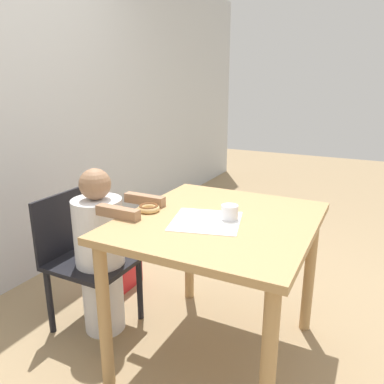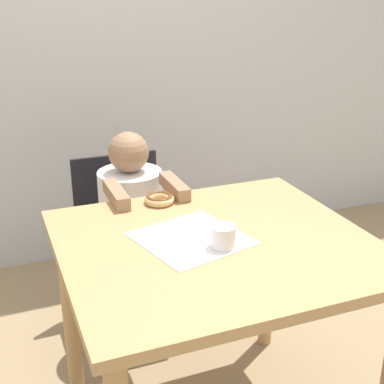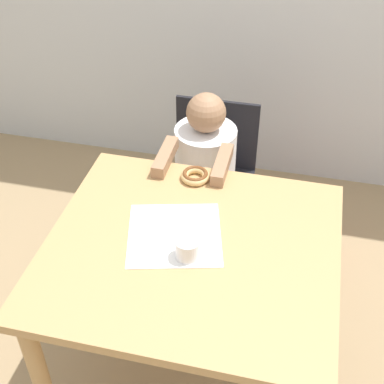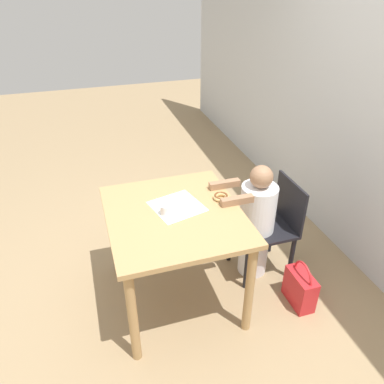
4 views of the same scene
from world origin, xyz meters
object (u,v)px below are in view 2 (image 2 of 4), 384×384
(chair, at_px, (126,241))
(donut, at_px, (159,199))
(handbag, at_px, (205,270))
(cup, at_px, (223,237))
(child_figure, at_px, (133,241))

(chair, height_order, donut, donut)
(donut, bearing_deg, handbag, 50.97)
(chair, xyz_separation_m, cup, (0.09, -0.84, 0.39))
(child_figure, xyz_separation_m, cup, (0.09, -0.72, 0.33))
(child_figure, bearing_deg, chair, 90.00)
(handbag, distance_m, cup, 1.16)
(child_figure, height_order, handbag, child_figure)
(chair, bearing_deg, cup, -83.56)
(handbag, bearing_deg, chair, -172.01)
(donut, xyz_separation_m, handbag, (0.40, 0.49, -0.64))
(cup, bearing_deg, child_figure, 97.54)
(handbag, bearing_deg, cup, -110.18)
(chair, distance_m, cup, 0.93)
(handbag, bearing_deg, child_figure, -156.77)
(donut, height_order, handbag, donut)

